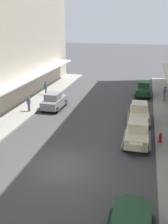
{
  "coord_description": "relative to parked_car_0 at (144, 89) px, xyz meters",
  "views": [
    {
      "loc": [
        4.79,
        -14.15,
        9.09
      ],
      "look_at": [
        0.0,
        6.0,
        1.8
      ],
      "focal_mm": 41.43,
      "sensor_mm": 36.0,
      "label": 1
    }
  ],
  "objects": [
    {
      "name": "fire_hydrant",
      "position": [
        1.56,
        -13.89,
        -0.38
      ],
      "size": [
        0.24,
        0.24,
        0.82
      ],
      "color": "#B21E19",
      "rests_on": "sidewalk_right"
    },
    {
      "name": "pedestrian_1",
      "position": [
        -11.53,
        -9.42,
        0.05
      ],
      "size": [
        0.36,
        0.24,
        1.64
      ],
      "color": "#4C4238",
      "rests_on": "sidewalk_left"
    },
    {
      "name": "parked_car_3",
      "position": [
        -0.26,
        -9.39,
        0.0
      ],
      "size": [
        2.28,
        4.31,
        1.84
      ],
      "color": "beige",
      "rests_on": "ground"
    },
    {
      "name": "parked_car_0",
      "position": [
        0.0,
        0.0,
        0.0
      ],
      "size": [
        2.27,
        4.31,
        1.84
      ],
      "color": "#193D23",
      "rests_on": "ground"
    },
    {
      "name": "pedestrian_3",
      "position": [
        2.45,
        -2.19,
        0.07
      ],
      "size": [
        0.36,
        0.28,
        1.67
      ],
      "color": "slate",
      "rests_on": "sidewalk_right"
    },
    {
      "name": "parked_car_2",
      "position": [
        -9.41,
        -7.61,
        0.0
      ],
      "size": [
        2.22,
        4.29,
        1.84
      ],
      "color": "slate",
      "rests_on": "ground"
    },
    {
      "name": "ground_plane",
      "position": [
        -4.79,
        -18.86,
        -0.94
      ],
      "size": [
        200.0,
        200.0,
        0.0
      ],
      "primitive_type": "plane",
      "color": "#424244"
    },
    {
      "name": "pedestrian_2",
      "position": [
        -12.19,
        -2.92,
        0.07
      ],
      "size": [
        0.36,
        0.28,
        1.67
      ],
      "color": "slate",
      "rests_on": "sidewalk_left"
    },
    {
      "name": "parked_car_4",
      "position": [
        -0.23,
        -14.26,
        0.0
      ],
      "size": [
        2.14,
        4.26,
        1.84
      ],
      "color": "beige",
      "rests_on": "ground"
    }
  ]
}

